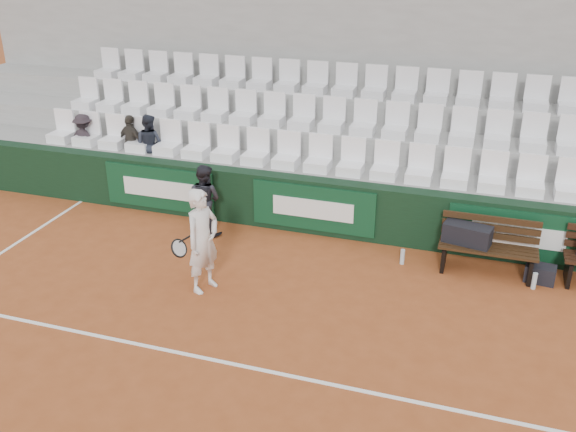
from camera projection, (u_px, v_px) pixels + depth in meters
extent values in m
plane|color=#964722|center=(244.00, 367.00, 8.03)|extent=(80.00, 80.00, 0.00)
cube|color=white|center=(244.00, 366.00, 8.03)|extent=(18.00, 0.06, 0.01)
cube|color=black|center=(327.00, 207.00, 11.28)|extent=(18.00, 0.30, 1.00)
cube|color=#0C381E|center=(159.00, 188.00, 12.01)|extent=(2.20, 0.04, 0.82)
cube|color=#0C381E|center=(313.00, 208.00, 11.18)|extent=(2.20, 0.04, 0.82)
cube|color=#0C381E|center=(518.00, 235.00, 10.23)|extent=(2.20, 0.04, 0.82)
cube|color=gray|center=(335.00, 194.00, 11.82)|extent=(18.00, 0.95, 1.00)
cube|color=#999896|center=(348.00, 166.00, 12.54)|extent=(18.00, 0.95, 1.45)
cube|color=gray|center=(358.00, 140.00, 13.27)|extent=(18.00, 0.95, 1.90)
cube|color=gray|center=(367.00, 74.00, 13.29)|extent=(18.00, 0.30, 4.40)
cube|color=white|center=(334.00, 155.00, 11.32)|extent=(11.90, 0.44, 0.63)
cube|color=white|center=(348.00, 116.00, 11.96)|extent=(11.90, 0.44, 0.63)
cube|color=silver|center=(359.00, 81.00, 12.59)|extent=(11.90, 0.44, 0.63)
cube|color=#321E0F|center=(486.00, 260.00, 10.09)|extent=(1.50, 0.56, 0.45)
cube|color=black|center=(467.00, 234.00, 10.06)|extent=(0.78, 0.46, 0.31)
cube|color=black|center=(540.00, 274.00, 9.87)|extent=(0.48, 0.32, 0.27)
cylinder|color=#B1C3C9|center=(402.00, 257.00, 10.39)|extent=(0.07, 0.07, 0.26)
cylinder|color=#ADBDC4|center=(534.00, 281.00, 9.68)|extent=(0.07, 0.07, 0.26)
imported|color=silver|center=(203.00, 241.00, 9.41)|extent=(0.56, 0.69, 1.62)
torus|color=black|center=(179.00, 248.00, 9.60)|extent=(0.19, 0.30, 0.26)
cylinder|color=black|center=(186.00, 238.00, 9.48)|extent=(0.26, 0.03, 0.20)
imported|color=black|center=(204.00, 200.00, 11.21)|extent=(0.71, 0.60, 1.29)
imported|color=black|center=(82.00, 118.00, 12.73)|extent=(0.70, 0.44, 1.05)
imported|color=#322D28|center=(129.00, 121.00, 12.41)|extent=(0.71, 0.45, 1.12)
imported|color=#1F242F|center=(147.00, 121.00, 12.29)|extent=(0.61, 0.50, 1.17)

